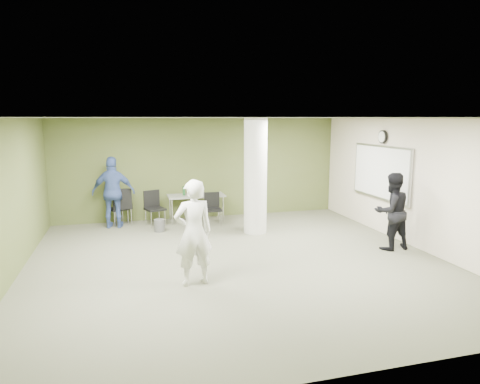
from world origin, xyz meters
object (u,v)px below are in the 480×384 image
object	(u,v)px
woman_white	(194,233)
man_blue	(113,192)
chair_back_left	(119,206)
man_black	(392,211)
folding_table	(196,197)

from	to	relation	value
woman_white	man_blue	size ratio (longest dim) A/B	0.98
chair_back_left	man_black	size ratio (longest dim) A/B	0.54
chair_back_left	folding_table	bearing A→B (deg)	156.36
chair_back_left	man_black	xyz separation A→B (m)	(5.63, -3.65, 0.31)
chair_back_left	man_blue	xyz separation A→B (m)	(-0.13, -0.17, 0.40)
folding_table	man_black	size ratio (longest dim) A/B	0.92
woman_white	folding_table	bearing A→B (deg)	-108.18
folding_table	man_black	xyz separation A→B (m)	(3.61, -3.62, 0.15)
chair_back_left	man_blue	world-z (taller)	man_blue
folding_table	man_blue	world-z (taller)	man_blue
folding_table	man_black	bearing A→B (deg)	-45.20
chair_back_left	woman_white	world-z (taller)	woman_white
man_black	woman_white	bearing A→B (deg)	7.83
chair_back_left	man_black	distance (m)	6.72
man_black	man_blue	world-z (taller)	man_blue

